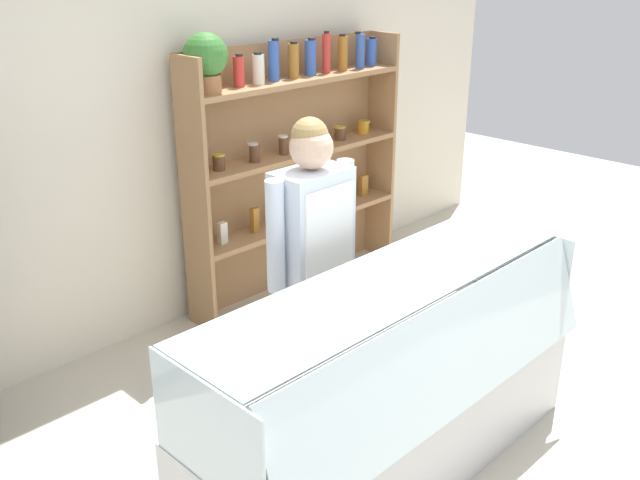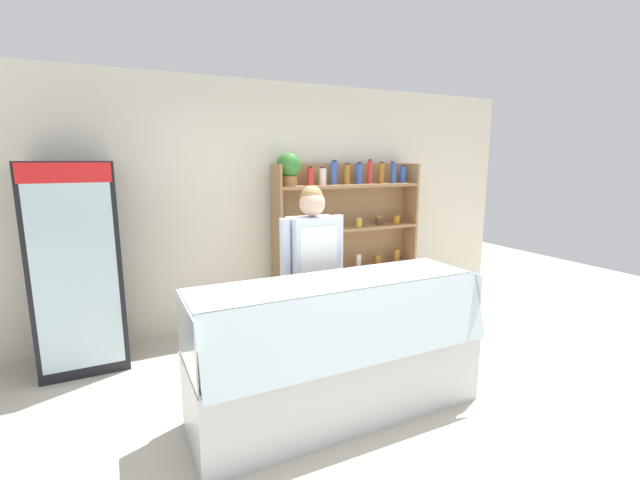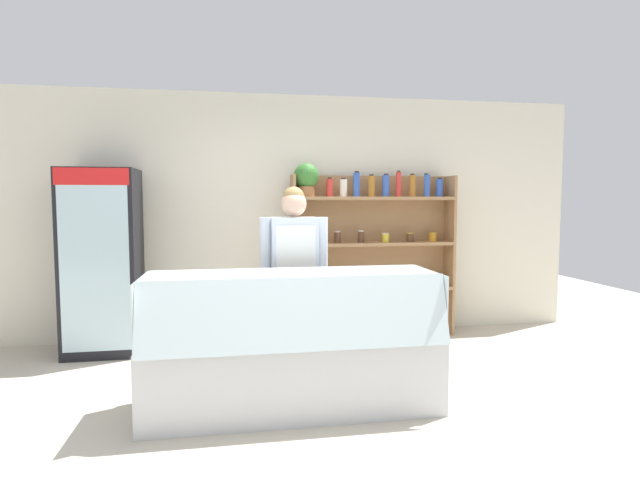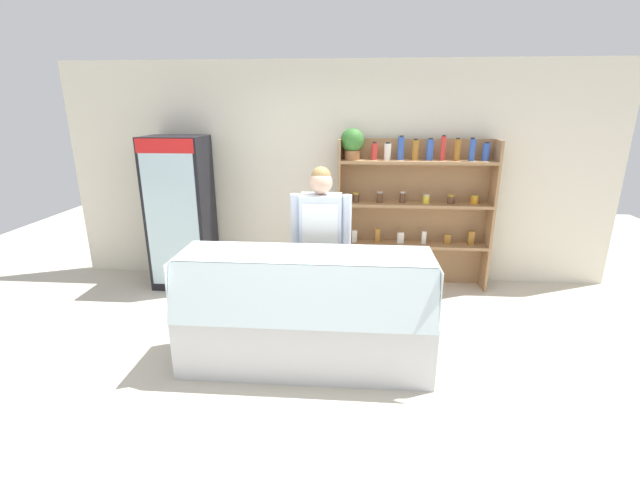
# 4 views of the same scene
# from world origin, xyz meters

# --- Properties ---
(ground_plane) EXTENTS (12.00, 12.00, 0.00)m
(ground_plane) POSITION_xyz_m (0.00, 0.00, 0.00)
(ground_plane) COLOR beige
(back_wall) EXTENTS (6.80, 0.10, 2.70)m
(back_wall) POSITION_xyz_m (0.00, 2.18, 1.35)
(back_wall) COLOR silver
(back_wall) RESTS_ON ground
(drinks_fridge) EXTENTS (0.70, 0.57, 1.84)m
(drinks_fridge) POSITION_xyz_m (-1.89, 1.75, 0.92)
(drinks_fridge) COLOR black
(drinks_fridge) RESTS_ON ground
(shelving_unit) EXTENTS (1.83, 0.29, 1.93)m
(shelving_unit) POSITION_xyz_m (0.85, 1.94, 1.10)
(shelving_unit) COLOR #9E754C
(shelving_unit) RESTS_ON ground
(deli_display_case) EXTENTS (2.13, 0.75, 1.01)m
(deli_display_case) POSITION_xyz_m (-0.19, 0.09, 0.31)
(deli_display_case) COLOR silver
(deli_display_case) RESTS_ON ground
(shop_clerk) EXTENTS (0.58, 0.25, 1.65)m
(shop_clerk) POSITION_xyz_m (-0.10, 0.71, 0.97)
(shop_clerk) COLOR #383D51
(shop_clerk) RESTS_ON ground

